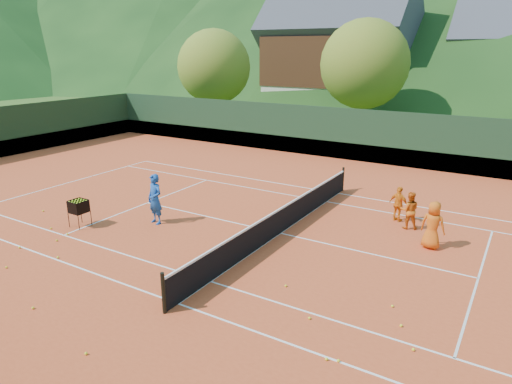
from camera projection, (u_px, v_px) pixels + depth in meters
The scene contains 30 objects.
ground at pixel (280, 234), 16.14m from camera, with size 400.00×400.00×0.00m, color #2E4B17.
clay_court at pixel (280, 233), 16.13m from camera, with size 40.00×24.00×0.02m, color #C3431F.
coach at pixel (155, 199), 16.80m from camera, with size 0.69×0.45×1.89m, color #184CA1.
student_a at pixel (409, 210), 16.38m from camera, with size 0.67×0.52×1.38m, color #D95F13.
student_b at pixel (399, 204), 17.08m from camera, with size 0.79×0.33×1.35m, color orange.
student_c at pixel (433, 225), 14.71m from camera, with size 0.78×0.51×1.59m, color #DA5C13.
tennis_ball_1 at pixel (67, 234), 15.95m from camera, with size 0.07×0.07×0.07m, color yellow.
tennis_ball_2 at pixel (6, 267), 13.54m from camera, with size 0.07×0.07×0.07m, color yellow.
tennis_ball_3 at pixel (43, 211), 18.27m from camera, with size 0.07×0.07×0.07m, color yellow.
tennis_ball_4 at pixel (57, 240), 15.44m from camera, with size 0.07×0.07×0.07m, color yellow.
tennis_ball_5 at pixel (392, 306), 11.49m from camera, with size 0.07×0.07×0.07m, color yellow.
tennis_ball_6 at pixel (413, 350), 9.83m from camera, with size 0.07×0.07×0.07m, color yellow.
tennis_ball_7 at pixel (286, 286), 12.48m from camera, with size 0.07×0.07×0.07m, color yellow.
tennis_ball_8 at pixel (338, 361), 9.48m from camera, with size 0.07×0.07×0.07m, color yellow.
tennis_ball_10 at pixel (401, 326), 10.68m from camera, with size 0.07×0.07×0.07m, color yellow.
tennis_ball_11 at pixel (310, 318), 10.98m from camera, with size 0.07×0.07×0.07m, color yellow.
tennis_ball_12 at pixel (83, 199), 19.67m from camera, with size 0.07×0.07×0.07m, color yellow.
tennis_ball_13 at pixel (58, 257), 14.18m from camera, with size 0.07×0.07×0.07m, color yellow.
tennis_ball_16 at pixel (33, 308), 11.41m from camera, with size 0.07×0.07×0.07m, color yellow.
tennis_ball_17 at pixel (20, 247), 14.89m from camera, with size 0.07×0.07×0.07m, color yellow.
tennis_ball_18 at pixel (327, 359), 9.53m from camera, with size 0.07×0.07×0.07m, color yellow.
tennis_ball_20 at pixel (86, 353), 9.70m from camera, with size 0.07×0.07×0.07m, color yellow.
tennis_ball_21 at pixel (51, 228), 16.48m from camera, with size 0.07×0.07×0.07m, color yellow.
court_lines at pixel (280, 233), 16.13m from camera, with size 23.83×11.03×0.00m.
tennis_net at pixel (281, 220), 15.98m from camera, with size 0.10×12.07×1.10m.
perimeter_fence at pixel (281, 200), 15.76m from camera, with size 40.40×24.24×3.00m.
ball_hopper at pixel (79, 207), 16.55m from camera, with size 0.57×0.57×1.00m.
chalet_left at pixel (338, 56), 43.85m from camera, with size 13.80×9.93×12.92m.
tree_a at pixel (214, 67), 37.29m from camera, with size 6.00×6.00×7.88m.
tree_b at pixel (365, 64), 32.86m from camera, with size 6.40×6.40×8.40m.
Camera 1 is at (7.05, -13.22, 6.24)m, focal length 32.00 mm.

